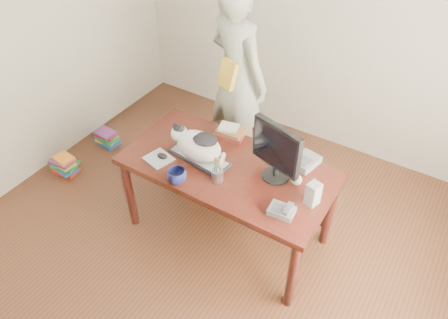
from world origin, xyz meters
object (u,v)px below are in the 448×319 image
at_px(baseball, 297,180).
at_px(person, 238,79).
at_px(monitor, 276,150).
at_px(speaker, 313,194).
at_px(phone, 282,210).
at_px(coffee_mug, 177,176).
at_px(book_stack, 230,132).
at_px(keyboard, 199,157).
at_px(book_pile_b, 107,138).
at_px(cat, 197,144).
at_px(pen_cup, 217,174).
at_px(book_pile_a, 65,165).
at_px(calculator, 305,161).
at_px(desk, 233,174).
at_px(mouse, 162,156).

distance_m(baseball, person, 1.24).
xyz_separation_m(monitor, speaker, (0.33, -0.09, -0.17)).
bearing_deg(phone, coffee_mug, -175.40).
bearing_deg(book_stack, speaker, -28.75).
bearing_deg(person, baseball, 160.74).
relative_size(keyboard, book_pile_b, 1.95).
height_order(coffee_mug, person, person).
distance_m(coffee_mug, book_stack, 0.67).
bearing_deg(monitor, cat, -152.61).
height_order(pen_cup, person, person).
relative_size(monitor, book_pile_a, 1.70).
bearing_deg(coffee_mug, calculator, 43.45).
relative_size(desk, person, 0.87).
xyz_separation_m(pen_cup, calculator, (0.46, 0.50, -0.03)).
bearing_deg(speaker, desk, -173.11).
distance_m(cat, speaker, 0.93).
xyz_separation_m(keyboard, book_stack, (0.05, 0.37, 0.02)).
distance_m(mouse, book_pile_b, 1.53).
bearing_deg(cat, mouse, -141.23).
relative_size(mouse, book_stack, 0.38).
xyz_separation_m(cat, calculator, (0.72, 0.37, -0.11)).
bearing_deg(coffee_mug, phone, 9.46).
relative_size(mouse, speaker, 0.57).
relative_size(pen_cup, book_stack, 0.82).
height_order(keyboard, book_pile_b, keyboard).
relative_size(keyboard, phone, 2.82).
height_order(desk, person, person).
bearing_deg(phone, book_pile_a, 174.91).
xyz_separation_m(desk, speaker, (0.68, -0.10, 0.24)).
height_order(monitor, coffee_mug, monitor).
bearing_deg(book_stack, calculator, -7.14).
distance_m(keyboard, book_pile_a, 1.68).
distance_m(baseball, calculator, 0.23).
distance_m(coffee_mug, baseball, 0.85).
relative_size(pen_cup, book_pile_b, 0.82).
distance_m(phone, speaker, 0.24).
bearing_deg(baseball, desk, -177.82).
bearing_deg(cat, baseball, 17.72).
bearing_deg(book_stack, pen_cup, -75.31).
bearing_deg(person, book_pile_b, 42.40).
distance_m(pen_cup, phone, 0.54).
distance_m(desk, mouse, 0.56).
height_order(coffee_mug, book_pile_a, coffee_mug).
bearing_deg(mouse, phone, 13.03).
relative_size(speaker, person, 0.09).
bearing_deg(speaker, mouse, -156.65).
height_order(book_stack, person, person).
distance_m(desk, book_stack, 0.36).
xyz_separation_m(calculator, person, (-0.92, 0.55, 0.14)).
relative_size(cat, book_pile_a, 1.77).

